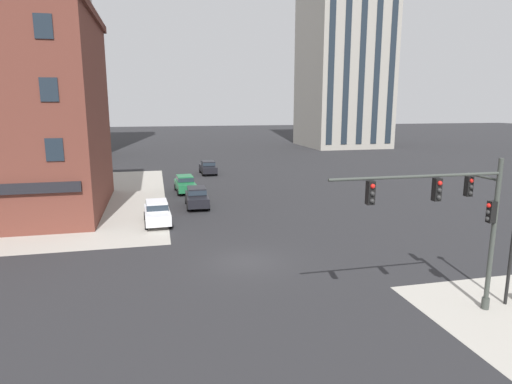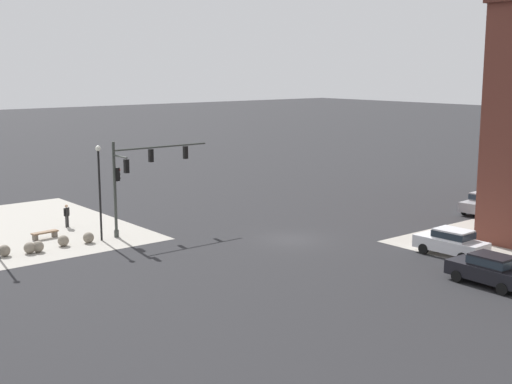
{
  "view_description": "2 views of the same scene",
  "coord_description": "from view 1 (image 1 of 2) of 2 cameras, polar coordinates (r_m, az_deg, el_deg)",
  "views": [
    {
      "loc": [
        -4.69,
        -22.56,
        8.6
      ],
      "look_at": [
        0.9,
        1.55,
        3.62
      ],
      "focal_mm": 30.49,
      "sensor_mm": 36.0,
      "label": 1
    },
    {
      "loc": [
        30.11,
        33.27,
        11.28
      ],
      "look_at": [
        6.06,
        3.68,
        4.42
      ],
      "focal_mm": 48.37,
      "sensor_mm": 36.0,
      "label": 2
    }
  ],
  "objects": [
    {
      "name": "residential_tower_skyline_right",
      "position": [
        96.7,
        11.68,
        23.35
      ],
      "size": [
        15.81,
        17.46,
        58.01
      ],
      "color": "#9E998E",
      "rests_on": "ground"
    },
    {
      "name": "car_cross_westbound",
      "position": [
        32.7,
        -12.84,
        -2.51
      ],
      "size": [
        2.02,
        4.47,
        1.68
      ],
      "color": "silver",
      "rests_on": "ground"
    },
    {
      "name": "car_parked_curb",
      "position": [
        55.16,
        -6.32,
        3.29
      ],
      "size": [
        1.97,
        4.44,
        1.68
      ],
      "color": "black",
      "rests_on": "ground"
    },
    {
      "name": "car_main_northbound_near",
      "position": [
        43.91,
        -9.29,
        1.14
      ],
      "size": [
        2.06,
        4.48,
        1.68
      ],
      "color": "#1E6B3D",
      "rests_on": "ground"
    },
    {
      "name": "ground_plane",
      "position": [
        24.59,
        -1.25,
        -9.1
      ],
      "size": [
        320.0,
        320.0,
        0.0
      ],
      "primitive_type": "plane",
      "color": "#262628"
    },
    {
      "name": "traffic_signal_main",
      "position": [
        19.57,
        25.31,
        -2.55
      ],
      "size": [
        7.54,
        2.09,
        6.5
      ],
      "color": "#383D38",
      "rests_on": "ground"
    },
    {
      "name": "car_main_northbound_far",
      "position": [
        37.48,
        -7.77,
        -0.56
      ],
      "size": [
        1.96,
        4.44,
        1.68
      ],
      "color": "black",
      "rests_on": "ground"
    }
  ]
}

